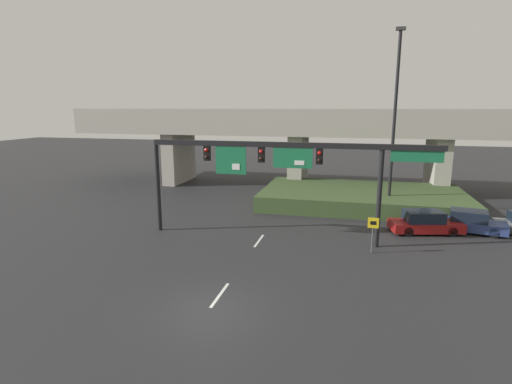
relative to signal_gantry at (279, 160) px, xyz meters
name	(u,v)px	position (x,y,z in m)	size (l,w,h in m)	color
ground_plane	(210,308)	(-1.09, -9.42, -5.02)	(160.00, 160.00, 0.00)	#262628
lane_markings	(271,224)	(-1.09, 3.17, -5.01)	(0.14, 40.25, 0.01)	silver
signal_gantry	(279,160)	(0.00, 0.00, 0.00)	(17.66, 0.44, 6.12)	black
speed_limit_sign	(373,229)	(5.66, -1.15, -3.62)	(0.60, 0.11, 2.14)	#4C4C4C
highway_light_pole_near	(395,118)	(7.31, 8.87, 2.32)	(0.70, 0.36, 13.91)	black
overpass_bridge	(299,132)	(-1.09, 17.03, 0.64)	(46.95, 7.39, 8.02)	#A39E93
grass_embankment	(362,198)	(5.26, 10.57, -4.37)	(16.63, 9.63, 1.29)	#384C28
parked_sedan_near_right	(425,223)	(9.21, 3.57, -4.33)	(4.84, 2.77, 1.49)	maroon
parked_sedan_mid_right	(470,222)	(12.16, 4.51, -4.34)	(4.51, 2.58, 1.46)	navy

